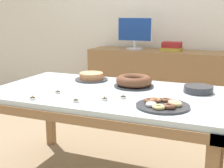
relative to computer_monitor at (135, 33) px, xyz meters
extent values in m
cube|color=silver|center=(0.28, 0.30, 0.24)|extent=(8.00, 0.10, 2.60)
cube|color=silver|center=(0.28, -1.49, -0.35)|extent=(1.70, 0.97, 0.04)
cube|color=olive|center=(0.28, -1.95, -0.40)|extent=(1.73, 0.08, 0.06)
cube|color=olive|center=(0.28, -1.03, -0.40)|extent=(1.73, 0.08, 0.06)
cube|color=olive|center=(-0.54, -1.49, -0.40)|extent=(0.08, 1.00, 0.06)
cube|color=olive|center=(1.11, -1.49, -0.40)|extent=(0.08, 1.00, 0.06)
cube|color=olive|center=(-0.52, -1.05, -0.73)|extent=(0.07, 0.07, 0.67)
cube|color=olive|center=(1.09, -1.05, -0.73)|extent=(0.07, 0.07, 0.67)
cube|color=olive|center=(0.28, 0.00, -0.62)|extent=(1.60, 0.44, 0.87)
cylinder|color=silver|center=(0.00, 0.00, -0.18)|extent=(0.20, 0.20, 0.02)
cylinder|color=silver|center=(0.00, 0.00, -0.13)|extent=(0.04, 0.04, 0.09)
cube|color=silver|center=(0.00, 0.00, 0.05)|extent=(0.42, 0.02, 0.28)
cube|color=navy|center=(0.00, -0.01, 0.05)|extent=(0.40, 0.00, 0.26)
cube|color=#B29933|center=(0.45, 0.00, -0.17)|extent=(0.24, 0.19, 0.04)
cube|color=maroon|center=(0.45, 0.00, -0.14)|extent=(0.21, 0.17, 0.03)
cube|color=maroon|center=(0.45, 0.00, -0.10)|extent=(0.22, 0.17, 0.03)
cylinder|color=#333338|center=(0.01, -1.19, -0.33)|extent=(0.28, 0.28, 0.01)
cylinder|color=#BC7A4C|center=(0.01, -1.19, -0.30)|extent=(0.20, 0.20, 0.05)
cylinder|color=#EDA16C|center=(0.01, -1.19, -0.27)|extent=(0.20, 0.20, 0.01)
cylinder|color=#333338|center=(0.42, -1.28, -0.33)|extent=(0.31, 0.31, 0.01)
torus|color=brown|center=(0.42, -1.28, -0.28)|extent=(0.28, 0.28, 0.08)
cylinder|color=#333338|center=(0.76, -1.73, -0.32)|extent=(0.33, 0.33, 0.01)
torus|color=#EAD184|center=(0.84, -1.72, -0.30)|extent=(0.08, 0.08, 0.03)
torus|color=pink|center=(0.82, -1.68, -0.31)|extent=(0.07, 0.07, 0.02)
torus|color=brown|center=(0.76, -1.65, -0.31)|extent=(0.06, 0.06, 0.02)
torus|color=#B27042|center=(0.70, -1.68, -0.31)|extent=(0.08, 0.08, 0.02)
torus|color=brown|center=(0.68, -1.72, -0.30)|extent=(0.08, 0.08, 0.03)
torus|color=white|center=(0.70, -1.79, -0.31)|extent=(0.07, 0.07, 0.02)
torus|color=#EAD184|center=(0.76, -1.82, -0.31)|extent=(0.08, 0.08, 0.02)
torus|color=brown|center=(0.81, -1.79, -0.30)|extent=(0.08, 0.08, 0.03)
cylinder|color=#333338|center=(0.92, -1.28, -0.33)|extent=(0.21, 0.21, 0.01)
cylinder|color=#333338|center=(0.92, -1.28, -0.32)|extent=(0.21, 0.21, 0.01)
cylinder|color=#333338|center=(0.92, -1.28, -0.31)|extent=(0.21, 0.21, 0.01)
cylinder|color=#333338|center=(0.92, -1.28, -0.30)|extent=(0.21, 0.21, 0.01)
cylinder|color=#333338|center=(0.92, -1.28, -0.29)|extent=(0.21, 0.21, 0.01)
cylinder|color=silver|center=(0.38, -1.73, -0.32)|extent=(0.04, 0.04, 0.02)
cylinder|color=white|center=(0.38, -1.73, -0.32)|extent=(0.03, 0.03, 0.00)
cone|color=#F9B74C|center=(0.38, -1.73, -0.30)|extent=(0.01, 0.01, 0.02)
cylinder|color=silver|center=(-0.01, -1.69, -0.32)|extent=(0.04, 0.04, 0.02)
cylinder|color=white|center=(-0.01, -1.69, -0.32)|extent=(0.03, 0.03, 0.00)
cone|color=#F9B74C|center=(-0.01, -1.69, -0.30)|extent=(0.01, 0.01, 0.02)
cylinder|color=silver|center=(0.47, -1.64, -0.32)|extent=(0.04, 0.04, 0.02)
cylinder|color=white|center=(0.47, -1.64, -0.32)|extent=(0.03, 0.03, 0.00)
cone|color=#F9B74C|center=(0.47, -1.64, -0.30)|extent=(0.01, 0.01, 0.02)
cylinder|color=silver|center=(-0.08, -1.90, -0.32)|extent=(0.04, 0.04, 0.02)
cylinder|color=white|center=(-0.08, -1.90, -0.32)|extent=(0.03, 0.03, 0.00)
cone|color=#F9B74C|center=(-0.08, -1.90, -0.30)|extent=(0.01, 0.01, 0.02)
cylinder|color=silver|center=(0.22, -1.84, -0.32)|extent=(0.04, 0.04, 0.02)
cylinder|color=white|center=(0.22, -1.84, -0.32)|extent=(0.03, 0.03, 0.00)
cone|color=#F9B74C|center=(0.22, -1.84, -0.30)|extent=(0.01, 0.01, 0.02)
camera|label=1|loc=(1.18, -3.54, 0.23)|focal=50.00mm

